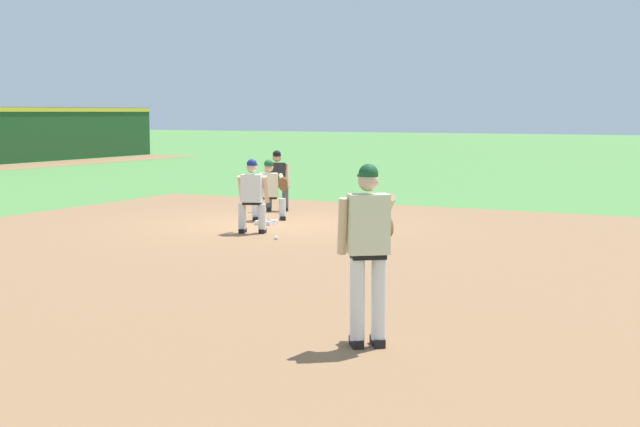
# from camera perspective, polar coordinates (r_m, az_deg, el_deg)

# --- Properties ---
(ground_plane) EXTENTS (160.00, 160.00, 0.00)m
(ground_plane) POSITION_cam_1_polar(r_m,az_deg,el_deg) (18.88, -3.43, -0.71)
(ground_plane) COLOR #518942
(infield_dirt_patch) EXTENTS (18.00, 18.00, 0.01)m
(infield_dirt_patch) POSITION_cam_1_polar(r_m,az_deg,el_deg) (13.95, -1.33, -3.25)
(infield_dirt_patch) COLOR #936B47
(infield_dirt_patch) RESTS_ON ground
(first_base_bag) EXTENTS (0.38, 0.38, 0.09)m
(first_base_bag) POSITION_cam_1_polar(r_m,az_deg,el_deg) (18.87, -3.43, -0.57)
(first_base_bag) COLOR white
(first_base_bag) RESTS_ON ground
(baseball) EXTENTS (0.07, 0.07, 0.07)m
(baseball) POSITION_cam_1_polar(r_m,az_deg,el_deg) (16.61, -2.83, -1.57)
(baseball) COLOR white
(baseball) RESTS_ON ground
(pitcher) EXTENTS (0.85, 0.57, 1.86)m
(pitcher) POSITION_cam_1_polar(r_m,az_deg,el_deg) (8.95, 3.16, -1.93)
(pitcher) COLOR black
(pitcher) RESTS_ON ground
(first_baseman) EXTENTS (0.79, 1.06, 1.34)m
(first_baseman) POSITION_cam_1_polar(r_m,az_deg,el_deg) (19.46, -3.23, 1.68)
(first_baseman) COLOR black
(first_baseman) RESTS_ON ground
(baserunner) EXTENTS (0.57, 0.66, 1.46)m
(baserunner) POSITION_cam_1_polar(r_m,az_deg,el_deg) (17.43, -4.37, 1.31)
(baserunner) COLOR black
(baserunner) RESTS_ON ground
(umpire) EXTENTS (0.64, 0.68, 1.46)m
(umpire) POSITION_cam_1_polar(r_m,az_deg,el_deg) (21.36, -2.77, 2.27)
(umpire) COLOR black
(umpire) RESTS_ON ground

